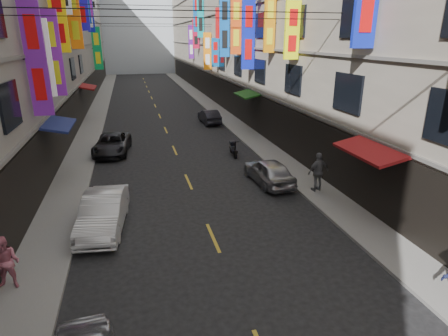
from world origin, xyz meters
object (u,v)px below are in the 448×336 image
scooter_far_right (233,149)px  car_left_far (112,144)px  pedestrian_rfar (318,172)px  pedestrian_lfar (6,263)px  car_left_mid (103,212)px  car_right_far (209,116)px  car_right_mid (269,171)px

scooter_far_right → car_left_far: (-7.52, 2.35, 0.18)m
car_left_far → pedestrian_rfar: (9.85, -9.26, 0.45)m
scooter_far_right → pedestrian_lfar: bearing=52.7°
car_left_mid → car_left_far: size_ratio=0.96×
car_left_far → pedestrian_rfar: 13.53m
car_right_far → pedestrian_lfar: (-10.52, -21.29, 0.34)m
car_left_mid → pedestrian_lfar: 4.21m
car_right_far → pedestrian_lfar: pedestrian_lfar is taller
car_left_far → car_right_mid: bearing=-36.6°
car_right_mid → pedestrian_lfar: bearing=26.9°
scooter_far_right → pedestrian_lfar: size_ratio=1.08×
car_right_mid → pedestrian_rfar: bearing=132.0°
scooter_far_right → car_left_mid: size_ratio=0.42×
car_left_mid → car_right_far: (8.00, 17.94, -0.10)m
scooter_far_right → pedestrian_lfar: (-10.05, -11.55, 0.51)m
pedestrian_lfar → car_left_far: bearing=89.3°
car_right_far → car_right_mid: bearing=86.9°
car_left_mid → car_left_far: 10.55m
car_right_mid → pedestrian_lfar: pedestrian_lfar is taller
car_right_far → car_left_mid: bearing=62.8°
pedestrian_lfar → pedestrian_rfar: (12.38, 4.65, 0.13)m
car_right_mid → pedestrian_rfar: (1.85, -1.76, 0.42)m
scooter_far_right → car_left_far: bearing=-13.6°
car_right_mid → car_right_far: size_ratio=1.04×
car_right_mid → pedestrian_rfar: 2.59m
car_right_far → pedestrian_rfar: pedestrian_rfar is taller
pedestrian_lfar → car_right_far: bearing=73.3°
pedestrian_lfar → car_right_mid: bearing=40.9°
car_left_mid → pedestrian_rfar: (9.85, 1.29, 0.37)m
scooter_far_right → pedestrian_rfar: size_ratio=0.94×
pedestrian_rfar → pedestrian_lfar: bearing=12.8°
car_left_mid → car_left_far: (0.00, 10.55, -0.08)m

